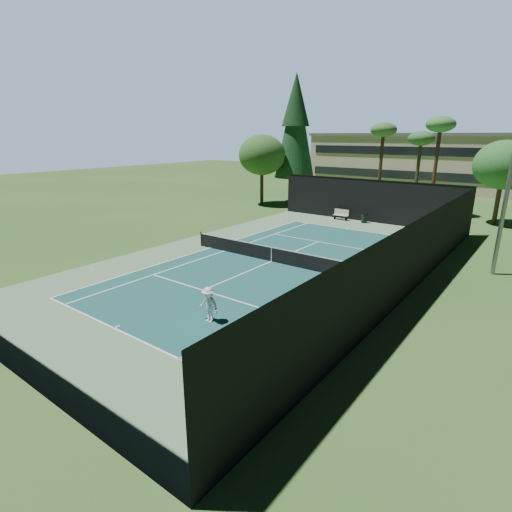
% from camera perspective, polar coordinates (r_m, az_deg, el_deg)
% --- Properties ---
extents(ground, '(160.00, 160.00, 0.00)m').
position_cam_1_polar(ground, '(26.31, 2.20, -0.81)').
color(ground, '#2F5921').
rests_on(ground, ground).
extents(apron_slab, '(18.00, 32.00, 0.01)m').
position_cam_1_polar(apron_slab, '(26.31, 2.20, -0.80)').
color(apron_slab, '#5F875F').
rests_on(apron_slab, ground).
extents(court_surface, '(10.97, 23.77, 0.01)m').
position_cam_1_polar(court_surface, '(26.31, 2.20, -0.79)').
color(court_surface, '#1A544E').
rests_on(court_surface, ground).
extents(court_lines, '(11.07, 23.87, 0.01)m').
position_cam_1_polar(court_lines, '(26.30, 2.20, -0.77)').
color(court_lines, white).
rests_on(court_lines, ground).
extents(tennis_net, '(12.90, 0.10, 1.10)m').
position_cam_1_polar(tennis_net, '(26.15, 2.21, 0.35)').
color(tennis_net, black).
rests_on(tennis_net, ground).
extents(fence, '(18.04, 32.05, 4.03)m').
position_cam_1_polar(fence, '(25.82, 2.33, 3.47)').
color(fence, black).
rests_on(fence, ground).
extents(player, '(1.07, 0.63, 1.63)m').
position_cam_1_polar(player, '(17.88, -6.77, -6.91)').
color(player, white).
rests_on(player, ground).
extents(tennis_ball_a, '(0.08, 0.08, 0.08)m').
position_cam_1_polar(tennis_ball_a, '(23.60, -24.07, -4.35)').
color(tennis_ball_a, '#DDF637').
rests_on(tennis_ball_a, ground).
extents(tennis_ball_b, '(0.06, 0.06, 0.06)m').
position_cam_1_polar(tennis_ball_b, '(28.06, -0.47, 0.40)').
color(tennis_ball_b, '#CCE333').
rests_on(tennis_ball_b, ground).
extents(tennis_ball_c, '(0.08, 0.08, 0.08)m').
position_cam_1_polar(tennis_ball_c, '(28.44, 3.28, 0.62)').
color(tennis_ball_c, '#EBF638').
rests_on(tennis_ball_c, ground).
extents(tennis_ball_d, '(0.06, 0.06, 0.06)m').
position_cam_1_polar(tennis_ball_d, '(30.08, -0.68, 1.54)').
color(tennis_ball_d, '#EBF337').
rests_on(tennis_ball_d, ground).
extents(park_bench, '(1.50, 0.45, 1.02)m').
position_cam_1_polar(park_bench, '(40.28, 12.05, 5.87)').
color(park_bench, beige).
rests_on(park_bench, ground).
extents(trash_bin, '(0.56, 0.56, 0.95)m').
position_cam_1_polar(trash_bin, '(39.30, 15.20, 5.28)').
color(trash_bin, black).
rests_on(trash_bin, ground).
extents(pine_tree, '(4.80, 4.80, 15.00)m').
position_cam_1_polar(pine_tree, '(50.08, 5.68, 18.60)').
color(pine_tree, '#4B3320').
rests_on(pine_tree, ground).
extents(palm_a, '(2.80, 2.80, 9.32)m').
position_cam_1_polar(palm_a, '(47.48, 17.74, 16.37)').
color(palm_a, '#422A1C').
rests_on(palm_a, ground).
extents(palm_b, '(2.80, 2.80, 8.42)m').
position_cam_1_polar(palm_b, '(48.32, 22.51, 14.91)').
color(palm_b, '#45321D').
rests_on(palm_b, ground).
extents(palm_c, '(2.80, 2.80, 9.77)m').
position_cam_1_polar(palm_c, '(44.79, 24.83, 16.19)').
color(palm_c, '#462B1E').
rests_on(palm_c, ground).
extents(decid_tree_a, '(5.12, 5.12, 7.62)m').
position_cam_1_polar(decid_tree_a, '(42.89, 31.90, 10.98)').
color(decid_tree_a, '#4D3321').
rests_on(decid_tree_a, ground).
extents(decid_tree_c, '(5.44, 5.44, 8.09)m').
position_cam_1_polar(decid_tree_c, '(47.90, 0.85, 14.22)').
color(decid_tree_c, '#46321E').
rests_on(decid_tree_c, ground).
extents(campus_building, '(40.50, 12.50, 8.30)m').
position_cam_1_polar(campus_building, '(68.19, 25.52, 12.12)').
color(campus_building, '#C6B299').
rests_on(campus_building, ground).
extents(light_pole, '(0.90, 0.25, 12.22)m').
position_cam_1_polar(light_pole, '(26.74, 32.76, 10.99)').
color(light_pole, gray).
rests_on(light_pole, ground).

